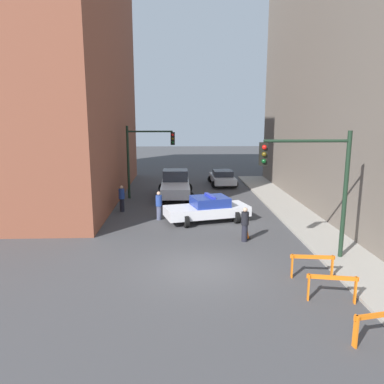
{
  "coord_description": "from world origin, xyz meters",
  "views": [
    {
      "loc": [
        -0.86,
        -13.71,
        5.89
      ],
      "look_at": [
        -0.06,
        7.05,
        1.64
      ],
      "focal_mm": 35.0,
      "sensor_mm": 36.0,
      "label": 1
    }
  ],
  "objects_px": {
    "parked_car_near": "(222,177)",
    "pedestrian_corner": "(122,198)",
    "pedestrian_crossing": "(159,205)",
    "barrier_back": "(312,262)",
    "traffic_light_far": "(143,151)",
    "white_truck": "(175,185)",
    "police_car": "(208,209)",
    "barrier_mid": "(332,284)",
    "pedestrian_sidewalk": "(245,224)",
    "barrier_front": "(380,322)",
    "traffic_light_near": "(318,176)",
    "traffic_cone": "(246,232)"
  },
  "relations": [
    {
      "from": "traffic_light_near",
      "to": "police_car",
      "type": "bearing_deg",
      "value": 123.21
    },
    {
      "from": "traffic_light_near",
      "to": "police_car",
      "type": "xyz_separation_m",
      "value": [
        -3.91,
        5.98,
        -2.81
      ]
    },
    {
      "from": "pedestrian_sidewalk",
      "to": "barrier_front",
      "type": "bearing_deg",
      "value": 113.73
    },
    {
      "from": "white_truck",
      "to": "pedestrian_sidewalk",
      "type": "xyz_separation_m",
      "value": [
        3.35,
        -10.12,
        -0.04
      ]
    },
    {
      "from": "parked_car_near",
      "to": "pedestrian_crossing",
      "type": "xyz_separation_m",
      "value": [
        -4.94,
        -10.78,
        0.19
      ]
    },
    {
      "from": "police_car",
      "to": "pedestrian_crossing",
      "type": "relative_size",
      "value": 3.02
    },
    {
      "from": "traffic_light_far",
      "to": "barrier_back",
      "type": "relative_size",
      "value": 3.26
    },
    {
      "from": "pedestrian_crossing",
      "to": "barrier_mid",
      "type": "bearing_deg",
      "value": -25.15
    },
    {
      "from": "pedestrian_corner",
      "to": "pedestrian_crossing",
      "type": "bearing_deg",
      "value": -132.42
    },
    {
      "from": "pedestrian_crossing",
      "to": "traffic_cone",
      "type": "distance_m",
      "value": 5.7
    },
    {
      "from": "white_truck",
      "to": "traffic_light_far",
      "type": "bearing_deg",
      "value": -172.87
    },
    {
      "from": "white_truck",
      "to": "parked_car_near",
      "type": "xyz_separation_m",
      "value": [
        4.03,
        4.62,
        -0.23
      ]
    },
    {
      "from": "traffic_light_far",
      "to": "police_car",
      "type": "relative_size",
      "value": 1.04
    },
    {
      "from": "traffic_cone",
      "to": "police_car",
      "type": "bearing_deg",
      "value": 117.61
    },
    {
      "from": "pedestrian_corner",
      "to": "barrier_back",
      "type": "xyz_separation_m",
      "value": [
        8.41,
        -10.15,
        -0.24
      ]
    },
    {
      "from": "white_truck",
      "to": "pedestrian_crossing",
      "type": "bearing_deg",
      "value": -98.62
    },
    {
      "from": "barrier_mid",
      "to": "traffic_light_far",
      "type": "bearing_deg",
      "value": 114.92
    },
    {
      "from": "traffic_cone",
      "to": "pedestrian_sidewalk",
      "type": "bearing_deg",
      "value": -112.15
    },
    {
      "from": "traffic_light_far",
      "to": "barrier_front",
      "type": "xyz_separation_m",
      "value": [
        7.69,
        -18.1,
        -2.78
      ]
    },
    {
      "from": "traffic_light_far",
      "to": "police_car",
      "type": "xyz_separation_m",
      "value": [
        4.12,
        -6.26,
        -2.67
      ]
    },
    {
      "from": "barrier_front",
      "to": "barrier_mid",
      "type": "distance_m",
      "value": 2.3
    },
    {
      "from": "barrier_front",
      "to": "barrier_back",
      "type": "distance_m",
      "value": 4.08
    },
    {
      "from": "pedestrian_corner",
      "to": "traffic_cone",
      "type": "bearing_deg",
      "value": -131.9
    },
    {
      "from": "police_car",
      "to": "barrier_mid",
      "type": "bearing_deg",
      "value": -176.05
    },
    {
      "from": "pedestrian_corner",
      "to": "traffic_cone",
      "type": "distance_m",
      "value": 8.81
    },
    {
      "from": "traffic_light_near",
      "to": "police_car",
      "type": "height_order",
      "value": "traffic_light_near"
    },
    {
      "from": "pedestrian_crossing",
      "to": "barrier_back",
      "type": "distance_m",
      "value": 10.14
    },
    {
      "from": "parked_car_near",
      "to": "white_truck",
      "type": "bearing_deg",
      "value": -132.66
    },
    {
      "from": "barrier_front",
      "to": "pedestrian_corner",
      "type": "bearing_deg",
      "value": 121.61
    },
    {
      "from": "traffic_light_far",
      "to": "parked_car_near",
      "type": "distance_m",
      "value": 8.43
    },
    {
      "from": "barrier_back",
      "to": "traffic_light_far",
      "type": "bearing_deg",
      "value": 117.62
    },
    {
      "from": "parked_car_near",
      "to": "pedestrian_crossing",
      "type": "bearing_deg",
      "value": -116.18
    },
    {
      "from": "traffic_light_far",
      "to": "white_truck",
      "type": "height_order",
      "value": "traffic_light_far"
    },
    {
      "from": "pedestrian_crossing",
      "to": "traffic_cone",
      "type": "relative_size",
      "value": 2.53
    },
    {
      "from": "parked_car_near",
      "to": "pedestrian_corner",
      "type": "height_order",
      "value": "pedestrian_corner"
    },
    {
      "from": "traffic_light_near",
      "to": "parked_car_near",
      "type": "xyz_separation_m",
      "value": [
        -1.74,
        17.15,
        -2.86
      ]
    },
    {
      "from": "barrier_mid",
      "to": "parked_car_near",
      "type": "bearing_deg",
      "value": 92.93
    },
    {
      "from": "traffic_light_far",
      "to": "parked_car_near",
      "type": "relative_size",
      "value": 1.2
    },
    {
      "from": "white_truck",
      "to": "parked_car_near",
      "type": "height_order",
      "value": "white_truck"
    },
    {
      "from": "traffic_light_far",
      "to": "pedestrian_sidewalk",
      "type": "relative_size",
      "value": 3.13
    },
    {
      "from": "pedestrian_crossing",
      "to": "barrier_front",
      "type": "bearing_deg",
      "value": -28.84
    },
    {
      "from": "barrier_mid",
      "to": "barrier_back",
      "type": "bearing_deg",
      "value": 90.16
    },
    {
      "from": "traffic_light_near",
      "to": "barrier_front",
      "type": "xyz_separation_m",
      "value": [
        -0.34,
        -5.87,
        -2.91
      ]
    },
    {
      "from": "white_truck",
      "to": "pedestrian_corner",
      "type": "xyz_separation_m",
      "value": [
        -3.32,
        -4.18,
        -0.04
      ]
    },
    {
      "from": "traffic_light_near",
      "to": "pedestrian_corner",
      "type": "relative_size",
      "value": 3.13
    },
    {
      "from": "pedestrian_corner",
      "to": "police_car",
      "type": "bearing_deg",
      "value": -117.51
    },
    {
      "from": "barrier_mid",
      "to": "traffic_cone",
      "type": "xyz_separation_m",
      "value": [
        -1.58,
        6.4,
        -0.3
      ]
    },
    {
      "from": "parked_car_near",
      "to": "pedestrian_sidewalk",
      "type": "distance_m",
      "value": 14.75
    },
    {
      "from": "parked_car_near",
      "to": "barrier_back",
      "type": "xyz_separation_m",
      "value": [
        1.06,
        -18.95,
        -0.06
      ]
    },
    {
      "from": "barrier_back",
      "to": "police_car",
      "type": "bearing_deg",
      "value": 112.53
    }
  ]
}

